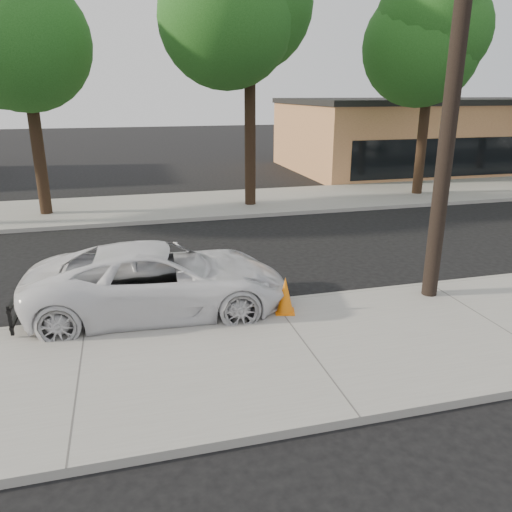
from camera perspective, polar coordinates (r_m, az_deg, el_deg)
name	(u,v)px	position (r m, az deg, el deg)	size (l,w,h in m)	color
ground	(250,275)	(13.19, -0.73, -2.13)	(120.00, 120.00, 0.00)	black
near_sidewalk	(307,349)	(9.42, 5.80, -10.55)	(90.00, 4.40, 0.15)	gray
far_sidewalk	(200,205)	(21.20, -6.39, 5.85)	(90.00, 5.00, 0.15)	gray
curb_near	(272,303)	(11.29, 1.89, -5.37)	(90.00, 0.12, 0.16)	#9E9B93
building_main	(435,135)	(33.94, 19.77, 12.86)	(18.00, 10.00, 4.00)	#B5774B
utility_pole	(453,87)	(11.40, 21.61, 17.56)	(1.40, 0.34, 9.00)	black
tree_b	(29,44)	(20.30, -24.50, 21.15)	(4.34, 4.20, 8.45)	black
tree_c	(256,26)	(20.44, 0.04, 24.77)	(4.96, 4.80, 9.55)	black
tree_d	(438,47)	(23.99, 20.03, 21.49)	(4.50, 4.35, 8.75)	black
police_cruiser	(159,280)	(10.91, -10.99, -2.69)	(2.53, 5.48, 1.52)	white
traffic_cone	(285,295)	(10.52, 3.35, -4.53)	(0.49, 0.49, 0.79)	orange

